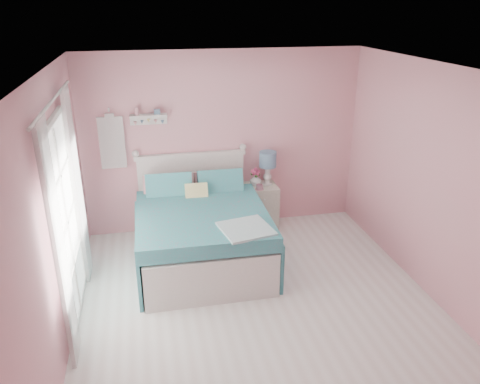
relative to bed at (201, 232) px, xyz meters
name	(u,v)px	position (x,y,z in m)	size (l,w,h in m)	color
floor	(260,309)	(0.49, -1.22, -0.40)	(4.50, 4.50, 0.00)	silver
room_shell	(263,176)	(0.49, -1.22, 1.18)	(4.50, 4.50, 4.50)	pink
bed	(201,232)	(0.00, 0.00, 0.00)	(1.64, 2.06, 1.18)	silver
nightstand	(260,207)	(0.99, 0.78, -0.06)	(0.47, 0.46, 0.68)	beige
table_lamp	(268,162)	(1.10, 0.82, 0.62)	(0.25, 0.25, 0.50)	white
vase	(256,180)	(0.92, 0.81, 0.36)	(0.17, 0.17, 0.17)	white
teacup	(260,187)	(0.94, 0.63, 0.31)	(0.10, 0.10, 0.08)	#BF8095
roses	(256,172)	(0.92, 0.81, 0.48)	(0.14, 0.11, 0.12)	#C1426E
wall_shelf	(148,117)	(-0.55, 0.97, 1.33)	(0.50, 0.15, 0.25)	silver
hanging_dress	(112,143)	(-1.06, 0.96, 1.00)	(0.34, 0.03, 0.72)	white
french_door	(66,224)	(-1.48, -0.82, 0.67)	(0.04, 1.32, 2.16)	silver
curtain_near	(59,249)	(-1.43, -1.57, 0.78)	(0.04, 0.40, 2.32)	white
curtain_far	(78,187)	(-1.43, -0.08, 0.78)	(0.04, 0.40, 2.32)	white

